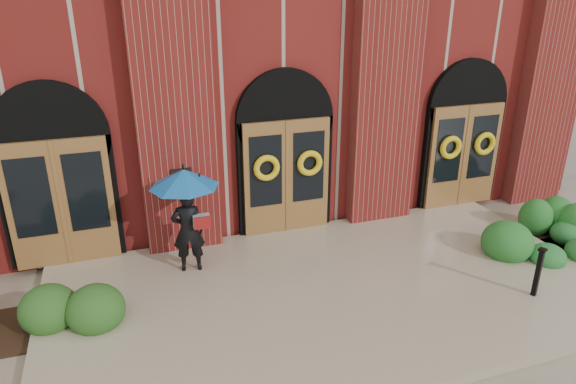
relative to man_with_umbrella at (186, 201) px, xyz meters
name	(u,v)px	position (x,y,z in m)	size (l,w,h in m)	color
ground	(335,300)	(2.29, -1.67, -1.57)	(90.00, 90.00, 0.00)	gray
landing	(332,292)	(2.29, -1.52, -1.50)	(10.00, 5.30, 0.15)	tan
church_building	(223,46)	(2.29, 7.11, 1.93)	(16.20, 12.53, 7.00)	maroon
man_with_umbrella	(186,201)	(0.00, 0.00, 0.00)	(1.43, 1.43, 2.04)	black
metal_post	(538,271)	(5.59, -2.85, -0.94)	(0.16, 0.16, 0.92)	black
hedge_wall_left	(17,311)	(-2.91, -0.80, -1.20)	(2.93, 1.17, 0.75)	#254F1A
hedge_wall_right	(549,228)	(7.49, -1.17, -1.18)	(3.10, 1.24, 0.80)	#226022
hedge_front_right	(562,245)	(7.39, -1.67, -1.34)	(1.33, 1.14, 0.47)	#226028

